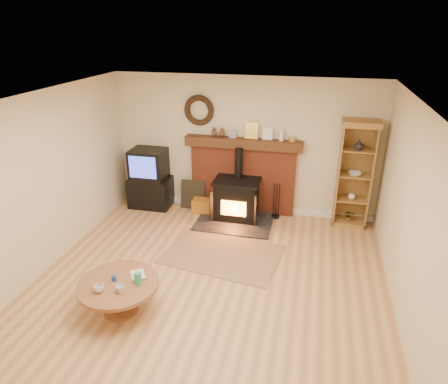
% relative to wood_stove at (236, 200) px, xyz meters
% --- Properties ---
extents(ground, '(5.50, 5.50, 0.00)m').
position_rel_wood_stove_xyz_m(ground, '(0.04, -2.28, -0.38)').
color(ground, '#AE7848').
rests_on(ground, ground).
extents(room_shell, '(5.02, 5.52, 2.61)m').
position_rel_wood_stove_xyz_m(room_shell, '(0.02, -2.18, 1.33)').
color(room_shell, beige).
rests_on(room_shell, ground).
extents(chimney_breast, '(2.20, 0.22, 1.78)m').
position_rel_wood_stove_xyz_m(chimney_breast, '(0.04, 0.39, 0.42)').
color(chimney_breast, '#9B3F27').
rests_on(chimney_breast, ground).
extents(wood_stove, '(1.40, 1.00, 1.34)m').
position_rel_wood_stove_xyz_m(wood_stove, '(0.00, 0.00, 0.00)').
color(wood_stove, black).
rests_on(wood_stove, ground).
extents(area_rug, '(1.97, 1.49, 0.01)m').
position_rel_wood_stove_xyz_m(area_rug, '(0.04, -1.30, -0.38)').
color(area_rug, brown).
rests_on(area_rug, ground).
extents(tv_unit, '(0.82, 0.59, 1.19)m').
position_rel_wood_stove_xyz_m(tv_unit, '(-1.80, 0.19, 0.19)').
color(tv_unit, black).
rests_on(tv_unit, ground).
extents(curio_cabinet, '(0.63, 0.45, 1.96)m').
position_rel_wood_stove_xyz_m(curio_cabinet, '(2.06, 0.28, 0.60)').
color(curio_cabinet, brown).
rests_on(curio_cabinet, ground).
extents(firelog_box, '(0.44, 0.29, 0.27)m').
position_rel_wood_stove_xyz_m(firelog_box, '(-0.67, 0.12, -0.25)').
color(firelog_box, '#C49316').
rests_on(firelog_box, ground).
extents(leaning_painting, '(0.49, 0.13, 0.58)m').
position_rel_wood_stove_xyz_m(leaning_painting, '(-0.94, 0.27, -0.09)').
color(leaning_painting, black).
rests_on(leaning_painting, ground).
extents(fire_tools, '(0.16, 0.16, 0.70)m').
position_rel_wood_stove_xyz_m(fire_tools, '(0.72, 0.22, -0.25)').
color(fire_tools, black).
rests_on(fire_tools, ground).
extents(coffee_table, '(1.03, 1.03, 0.60)m').
position_rel_wood_stove_xyz_m(coffee_table, '(-0.93, -2.92, -0.03)').
color(coffee_table, brown).
rests_on(coffee_table, ground).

